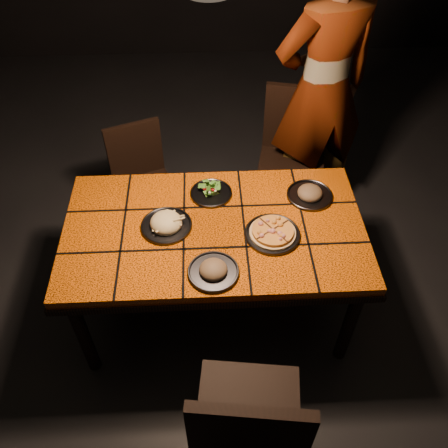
{
  "coord_description": "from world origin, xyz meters",
  "views": [
    {
      "loc": [
        -0.03,
        -1.73,
        2.57
      ],
      "look_at": [
        0.05,
        -0.05,
        0.82
      ],
      "focal_mm": 38.0,
      "sensor_mm": 36.0,
      "label": 1
    }
  ],
  "objects_px": {
    "plate_pasta": "(166,224)",
    "diner": "(322,91)",
    "chair_far_right": "(293,149)",
    "chair_far_left": "(141,175)",
    "dining_table": "(214,237)",
    "plate_pizza": "(273,233)",
    "chair_near": "(248,427)"
  },
  "relations": [
    {
      "from": "chair_near",
      "to": "chair_far_right",
      "type": "xyz_separation_m",
      "value": [
        0.47,
        1.88,
        -0.01
      ]
    },
    {
      "from": "chair_far_right",
      "to": "plate_pasta",
      "type": "xyz_separation_m",
      "value": [
        -0.83,
        -0.88,
        0.21
      ]
    },
    {
      "from": "chair_far_right",
      "to": "plate_pasta",
      "type": "relative_size",
      "value": 3.62
    },
    {
      "from": "diner",
      "to": "plate_pasta",
      "type": "bearing_deg",
      "value": 27.37
    },
    {
      "from": "chair_near",
      "to": "plate_pizza",
      "type": "bearing_deg",
      "value": -94.88
    },
    {
      "from": "plate_pasta",
      "to": "diner",
      "type": "bearing_deg",
      "value": 44.3
    },
    {
      "from": "chair_far_left",
      "to": "dining_table",
      "type": "bearing_deg",
      "value": -79.36
    },
    {
      "from": "dining_table",
      "to": "plate_pasta",
      "type": "distance_m",
      "value": 0.27
    },
    {
      "from": "dining_table",
      "to": "diner",
      "type": "relative_size",
      "value": 0.84
    },
    {
      "from": "chair_near",
      "to": "plate_pizza",
      "type": "height_order",
      "value": "chair_near"
    },
    {
      "from": "dining_table",
      "to": "plate_pasta",
      "type": "height_order",
      "value": "plate_pasta"
    },
    {
      "from": "chair_far_right",
      "to": "plate_pizza",
      "type": "xyz_separation_m",
      "value": [
        -0.28,
        -0.97,
        0.2
      ]
    },
    {
      "from": "chair_near",
      "to": "chair_far_right",
      "type": "relative_size",
      "value": 1.02
    },
    {
      "from": "chair_far_right",
      "to": "diner",
      "type": "height_order",
      "value": "diner"
    },
    {
      "from": "plate_pizza",
      "to": "plate_pasta",
      "type": "xyz_separation_m",
      "value": [
        -0.55,
        0.09,
        0.01
      ]
    },
    {
      "from": "plate_pizza",
      "to": "dining_table",
      "type": "bearing_deg",
      "value": 165.72
    },
    {
      "from": "dining_table",
      "to": "plate_pizza",
      "type": "xyz_separation_m",
      "value": [
        0.3,
        -0.08,
        0.1
      ]
    },
    {
      "from": "chair_far_right",
      "to": "diner",
      "type": "bearing_deg",
      "value": 40.25
    },
    {
      "from": "chair_far_left",
      "to": "chair_far_right",
      "type": "relative_size",
      "value": 0.84
    },
    {
      "from": "dining_table",
      "to": "chair_far_right",
      "type": "xyz_separation_m",
      "value": [
        0.58,
        0.89,
        -0.11
      ]
    },
    {
      "from": "chair_near",
      "to": "dining_table",
      "type": "bearing_deg",
      "value": -76.56
    },
    {
      "from": "plate_pizza",
      "to": "diner",
      "type": "bearing_deg",
      "value": 67.57
    },
    {
      "from": "diner",
      "to": "chair_far_right",
      "type": "bearing_deg",
      "value": 10.83
    },
    {
      "from": "chair_far_right",
      "to": "plate_pizza",
      "type": "bearing_deg",
      "value": -93.38
    },
    {
      "from": "dining_table",
      "to": "chair_near",
      "type": "bearing_deg",
      "value": -83.94
    },
    {
      "from": "chair_far_left",
      "to": "plate_pasta",
      "type": "xyz_separation_m",
      "value": [
        0.22,
        -0.76,
        0.3
      ]
    },
    {
      "from": "chair_near",
      "to": "chair_far_left",
      "type": "bearing_deg",
      "value": -64.44
    },
    {
      "from": "chair_near",
      "to": "chair_far_left",
      "type": "height_order",
      "value": "chair_near"
    },
    {
      "from": "chair_far_left",
      "to": "chair_far_right",
      "type": "bearing_deg",
      "value": -14.47
    },
    {
      "from": "chair_far_right",
      "to": "plate_pizza",
      "type": "relative_size",
      "value": 2.93
    },
    {
      "from": "plate_pasta",
      "to": "plate_pizza",
      "type": "bearing_deg",
      "value": -9.13
    },
    {
      "from": "chair_near",
      "to": "chair_far_left",
      "type": "relative_size",
      "value": 1.22
    }
  ]
}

